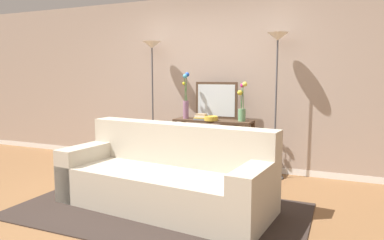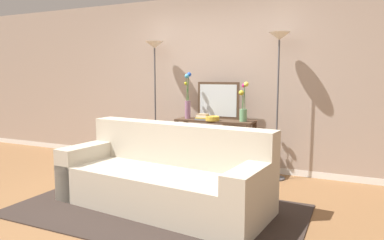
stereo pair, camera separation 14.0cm
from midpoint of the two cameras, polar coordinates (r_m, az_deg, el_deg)
The scene contains 13 objects.
ground_plane at distance 4.02m, azimuth -5.85°, elevation -13.77°, with size 16.00×16.00×0.02m, color brown.
back_wall at distance 5.56m, azimuth 4.59°, elevation 5.92°, with size 12.00×0.15×2.62m.
area_rug at distance 3.91m, azimuth -4.62°, elevation -14.14°, with size 3.02×1.70×0.01m.
couch at distance 3.94m, azimuth -3.40°, elevation -9.24°, with size 2.39×1.15×0.88m.
console_table at distance 5.18m, azimuth 4.42°, elevation -2.71°, with size 1.14×0.36×0.79m.
floor_lamp_left at distance 5.63m, azimuth -5.25°, elevation 8.14°, with size 0.28×0.28×1.94m.
floor_lamp_right at distance 4.96m, azimuth 14.47°, elevation 8.51°, with size 0.28×0.28×1.99m.
wall_mirror at distance 5.26m, azimuth 4.96°, elevation 3.14°, with size 0.64×0.02×0.54m.
vase_tall_flowers at distance 5.26m, azimuth 0.06°, elevation 3.11°, with size 0.10×0.13×0.68m.
vase_short_flowers at distance 4.98m, azimuth 9.00°, elevation 2.15°, with size 0.13×0.13×0.55m.
fruit_bowl at distance 5.03m, azimuth 4.10°, elevation 0.26°, with size 0.19×0.19×0.06m.
book_stack at distance 5.11m, azimuth 2.51°, elevation 0.44°, with size 0.21×0.15×0.09m.
book_row_under_console at distance 5.38m, azimuth 1.60°, elevation -7.55°, with size 0.38×0.17×0.13m.
Camera 2 is at (2.00, -3.19, 1.42)m, focal length 33.40 mm.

